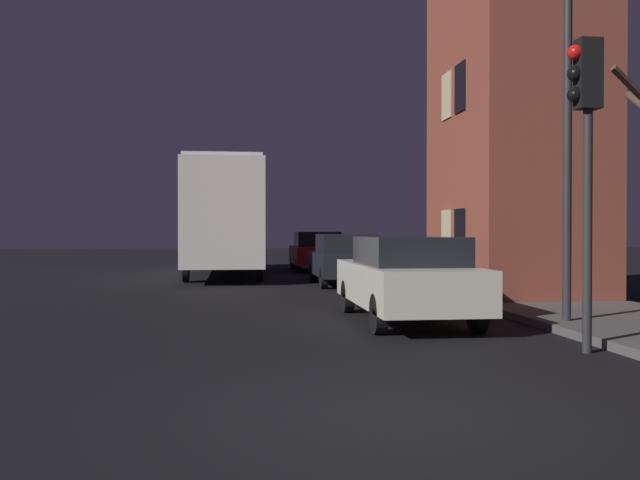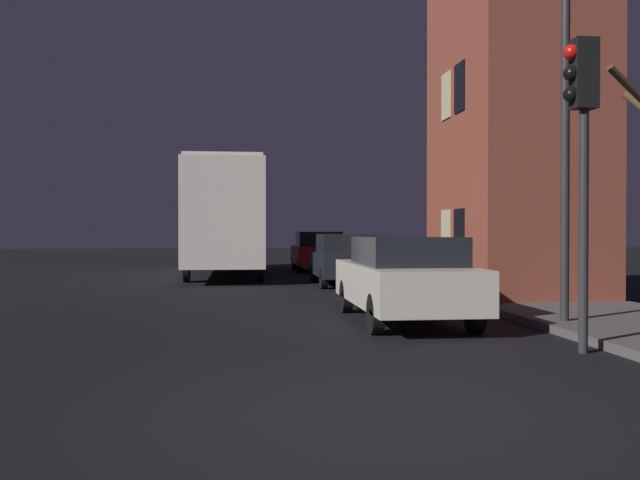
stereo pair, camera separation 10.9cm
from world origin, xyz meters
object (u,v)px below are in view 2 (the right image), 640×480
(traffic_light, at_px, (582,127))
(car_mid_lane, at_px, (346,259))
(car_far_lane, at_px, (318,251))
(streetlamp, at_px, (546,22))
(bus, at_px, (226,212))
(car_near_lane, at_px, (404,277))

(traffic_light, distance_m, car_mid_lane, 11.99)
(traffic_light, height_order, car_far_lane, traffic_light)
(car_mid_lane, relative_size, car_far_lane, 1.01)
(traffic_light, bearing_deg, streetlamp, 77.06)
(bus, bearing_deg, car_near_lane, -76.61)
(streetlamp, height_order, car_mid_lane, streetlamp)
(traffic_light, distance_m, bus, 17.84)
(traffic_light, bearing_deg, bus, 105.67)
(car_mid_lane, distance_m, car_far_lane, 7.64)
(streetlamp, distance_m, car_near_lane, 4.75)
(car_far_lane, bearing_deg, traffic_light, -86.41)
(streetlamp, distance_m, bus, 16.08)
(bus, bearing_deg, car_far_lane, 31.53)
(streetlamp, distance_m, traffic_light, 3.04)
(bus, distance_m, car_mid_lane, 6.66)
(car_near_lane, relative_size, car_mid_lane, 1.16)
(car_near_lane, xyz_separation_m, car_far_lane, (0.31, 16.02, 0.01))
(car_mid_lane, bearing_deg, bus, 123.14)
(streetlamp, height_order, car_near_lane, streetlamp)
(car_far_lane, bearing_deg, car_mid_lane, -90.38)
(streetlamp, xyz_separation_m, car_near_lane, (-2.04, 1.13, -4.14))
(bus, height_order, car_far_lane, bus)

